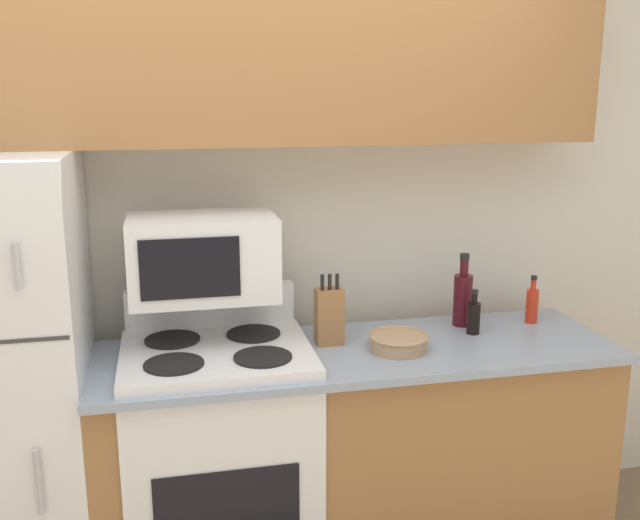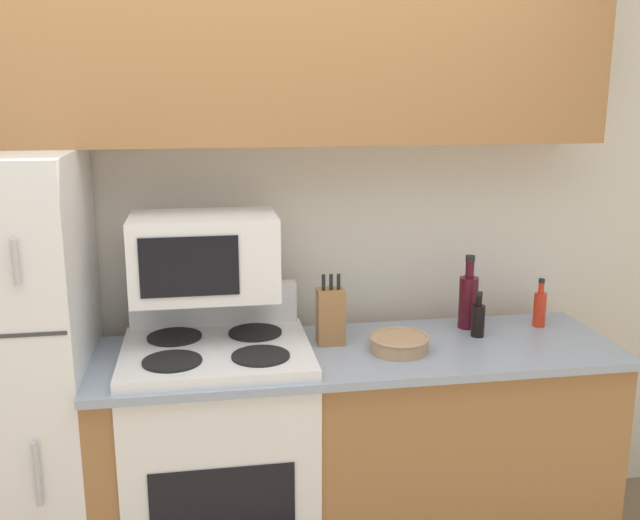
% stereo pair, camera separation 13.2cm
% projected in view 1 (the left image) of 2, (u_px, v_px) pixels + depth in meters
% --- Properties ---
extents(wall_back, '(8.00, 0.05, 2.55)m').
position_uv_depth(wall_back, '(242.00, 235.00, 2.90)').
color(wall_back, silver).
rests_on(wall_back, ground_plane).
extents(lower_cabinets, '(1.95, 0.60, 0.91)m').
position_uv_depth(lower_cabinets, '(356.00, 457.00, 2.78)').
color(lower_cabinets, '#9E6B3D').
rests_on(lower_cabinets, ground_plane).
extents(upper_cabinets, '(2.70, 0.31, 0.68)m').
position_uv_depth(upper_cabinets, '(243.00, 49.00, 2.57)').
color(upper_cabinets, '#9E6B3D').
rests_on(upper_cabinets, refrigerator).
extents(stove, '(0.68, 0.58, 1.11)m').
position_uv_depth(stove, '(221.00, 465.00, 2.65)').
color(stove, white).
rests_on(stove, ground_plane).
extents(microwave, '(0.52, 0.33, 0.30)m').
position_uv_depth(microwave, '(203.00, 257.00, 2.57)').
color(microwave, white).
rests_on(microwave, stove).
extents(knife_block, '(0.10, 0.08, 0.27)m').
position_uv_depth(knife_block, '(329.00, 316.00, 2.69)').
color(knife_block, '#9E6B3D').
rests_on(knife_block, lower_cabinets).
extents(bowl, '(0.22, 0.22, 0.06)m').
position_uv_depth(bowl, '(398.00, 342.00, 2.64)').
color(bowl, tan).
rests_on(bowl, lower_cabinets).
extents(bottle_soy_sauce, '(0.05, 0.05, 0.18)m').
position_uv_depth(bottle_soy_sauce, '(474.00, 316.00, 2.81)').
color(bottle_soy_sauce, black).
rests_on(bottle_soy_sauce, lower_cabinets).
extents(bottle_hot_sauce, '(0.05, 0.05, 0.20)m').
position_uv_depth(bottle_hot_sauce, '(532.00, 304.00, 2.94)').
color(bottle_hot_sauce, red).
rests_on(bottle_hot_sauce, lower_cabinets).
extents(bottle_wine_red, '(0.08, 0.08, 0.30)m').
position_uv_depth(bottle_wine_red, '(463.00, 297.00, 2.90)').
color(bottle_wine_red, '#470F19').
rests_on(bottle_wine_red, lower_cabinets).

